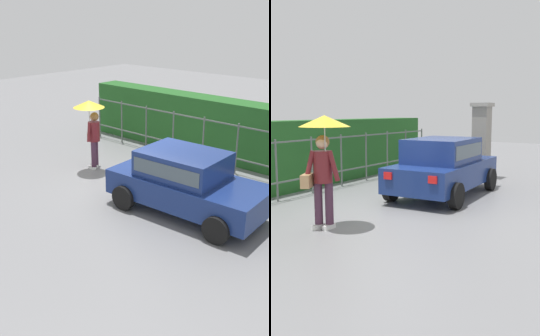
{
  "view_description": "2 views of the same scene",
  "coord_description": "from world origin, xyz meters",
  "views": [
    {
      "loc": [
        6.88,
        -7.97,
        4.5
      ],
      "look_at": [
        -0.04,
        -0.42,
        0.67
      ],
      "focal_mm": 45.13,
      "sensor_mm": 36.0,
      "label": 1
    },
    {
      "loc": [
        -7.41,
        -4.98,
        2.14
      ],
      "look_at": [
        0.04,
        -0.31,
        0.9
      ],
      "focal_mm": 42.53,
      "sensor_mm": 36.0,
      "label": 2
    }
  ],
  "objects": [
    {
      "name": "ground_plane",
      "position": [
        0.0,
        0.0,
        0.0
      ],
      "size": [
        40.0,
        40.0,
        0.0
      ],
      "primitive_type": "plane",
      "color": "slate"
    },
    {
      "name": "car",
      "position": [
        1.62,
        -0.47,
        0.8
      ],
      "size": [
        3.81,
        2.02,
        1.48
      ],
      "rotation": [
        0.0,
        0.0,
        0.05
      ],
      "color": "navy",
      "rests_on": "ground"
    },
    {
      "name": "pedestrian",
      "position": [
        -2.18,
        0.04,
        1.5
      ],
      "size": [
        0.91,
        0.91,
        2.08
      ],
      "rotation": [
        0.0,
        0.0,
        -2.63
      ],
      "color": "#47283D",
      "rests_on": "ground"
    },
    {
      "name": "gate_pillar",
      "position": [
        4.62,
        -0.3,
        1.24
      ],
      "size": [
        0.6,
        0.6,
        2.42
      ],
      "color": "gray",
      "rests_on": "ground"
    },
    {
      "name": "fence_section",
      "position": [
        0.63,
        2.6,
        0.82
      ],
      "size": [
        10.48,
        0.05,
        1.5
      ],
      "color": "#59605B",
      "rests_on": "ground"
    },
    {
      "name": "hedge_row",
      "position": [
        0.63,
        3.5,
        0.95
      ],
      "size": [
        11.43,
        0.9,
        1.9
      ],
      "primitive_type": "cube",
      "color": "#235B23",
      "rests_on": "ground"
    }
  ]
}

